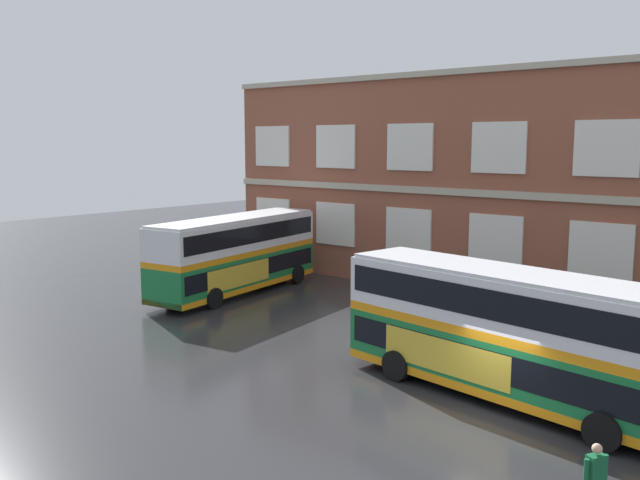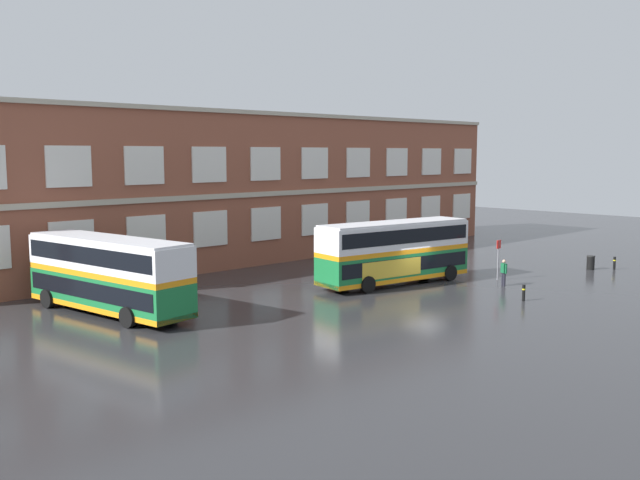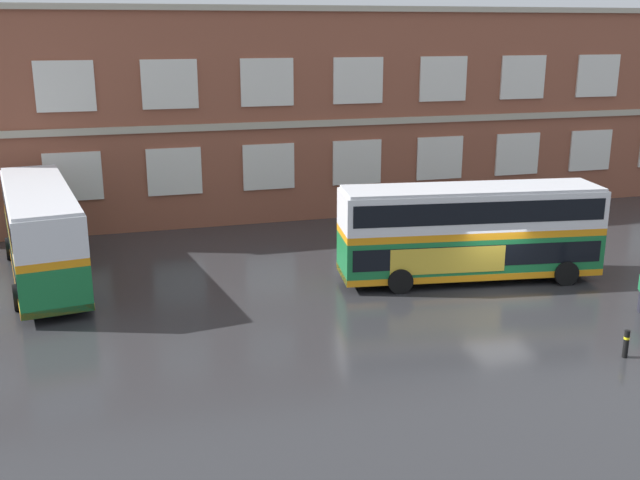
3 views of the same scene
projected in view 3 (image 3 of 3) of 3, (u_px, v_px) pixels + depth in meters
name	position (u px, v px, depth m)	size (l,w,h in m)	color
ground_plane	(479.00, 279.00, 32.00)	(120.00, 120.00, 0.00)	#2B2B2D
brick_terminal_building	(375.00, 109.00, 45.48)	(50.80, 8.19, 11.59)	brown
double_decker_near	(42.00, 232.00, 31.31)	(4.10, 11.25, 4.07)	#197038
double_decker_middle	(470.00, 231.00, 31.38)	(11.25, 4.07, 4.07)	#197038
safety_bollard_east	(626.00, 343.00, 24.26)	(0.19, 0.19, 0.95)	black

